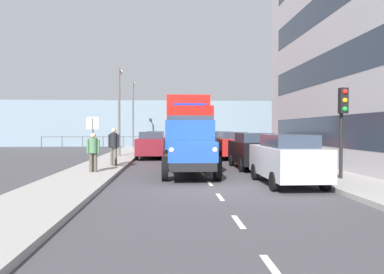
{
  "coord_description": "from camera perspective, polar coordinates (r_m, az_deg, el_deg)",
  "views": [
    {
      "loc": [
        1.41,
        12.19,
        1.91
      ],
      "look_at": [
        0.24,
        -7.13,
        1.49
      ],
      "focal_mm": 35.04,
      "sensor_mm": 36.0,
      "label": 1
    }
  ],
  "objects": [
    {
      "name": "ground_plane",
      "position": [
        20.75,
        0.45,
        -4.04
      ],
      "size": [
        80.0,
        80.0,
        0.0
      ],
      "primitive_type": "plane",
      "color": "#423F44"
    },
    {
      "name": "sidewalk_left",
      "position": [
        21.58,
        13.07,
        -3.66
      ],
      "size": [
        2.38,
        35.23,
        0.15
      ],
      "primitive_type": "cube",
      "color": "#9E9993",
      "rests_on": "ground_plane"
    },
    {
      "name": "sidewalk_right",
      "position": [
        20.96,
        -12.54,
        -3.81
      ],
      "size": [
        2.38,
        35.23,
        0.15
      ],
      "primitive_type": "cube",
      "color": "#9E9993",
      "rests_on": "ground_plane"
    },
    {
      "name": "road_centreline_markings",
      "position": [
        20.84,
        0.44,
        -4.0
      ],
      "size": [
        0.12,
        32.14,
        0.01
      ],
      "color": "silver",
      "rests_on": "ground_plane"
    },
    {
      "name": "sea_horizon",
      "position": [
        41.26,
        -1.51,
        2.07
      ],
      "size": [
        80.0,
        0.8,
        5.0
      ],
      "primitive_type": "cube",
      "color": "gray",
      "rests_on": "ground_plane"
    },
    {
      "name": "seawall_railing",
      "position": [
        37.67,
        -1.32,
        -0.26
      ],
      "size": [
        28.08,
        0.08,
        1.2
      ],
      "color": "#4C5156",
      "rests_on": "ground_plane"
    },
    {
      "name": "truck_vintage_blue",
      "position": [
        15.05,
        -0.39,
        -1.54
      ],
      "size": [
        2.17,
        5.64,
        2.43
      ],
      "color": "black",
      "rests_on": "ground_plane"
    },
    {
      "name": "lorry_cargo_red",
      "position": [
        23.21,
        -0.76,
        1.65
      ],
      "size": [
        2.58,
        8.2,
        3.87
      ],
      "color": "red",
      "rests_on": "ground_plane"
    },
    {
      "name": "car_silver_kerbside_near",
      "position": [
        13.16,
        14.22,
        -3.23
      ],
      "size": [
        1.76,
        4.13,
        1.72
      ],
      "color": "#B7BABF",
      "rests_on": "ground_plane"
    },
    {
      "name": "car_black_kerbside_1",
      "position": [
        18.17,
        9.23,
        -1.97
      ],
      "size": [
        1.79,
        4.29,
        1.72
      ],
      "color": "black",
      "rests_on": "ground_plane"
    },
    {
      "name": "car_red_kerbside_2",
      "position": [
        24.0,
        6.11,
        -1.18
      ],
      "size": [
        1.93,
        4.25,
        1.72
      ],
      "color": "#B21E1E",
      "rests_on": "ground_plane"
    },
    {
      "name": "car_navy_kerbside_3",
      "position": [
        29.71,
        4.25,
        -0.72
      ],
      "size": [
        1.77,
        4.14,
        1.72
      ],
      "color": "navy",
      "rests_on": "ground_plane"
    },
    {
      "name": "car_maroon_oppositeside_0",
      "position": [
        24.45,
        -6.19,
        -1.13
      ],
      "size": [
        1.86,
        4.68,
        1.72
      ],
      "color": "maroon",
      "rests_on": "ground_plane"
    },
    {
      "name": "car_grey_oppositeside_1",
      "position": [
        31.39,
        -5.59,
        -0.61
      ],
      "size": [
        1.8,
        4.14,
        1.72
      ],
      "color": "slate",
      "rests_on": "ground_plane"
    },
    {
      "name": "pedestrian_couple_b",
      "position": [
        15.77,
        -14.81,
        -1.8
      ],
      "size": [
        0.53,
        0.34,
        1.6
      ],
      "color": "#4C473D",
      "rests_on": "sidewalk_right"
    },
    {
      "name": "pedestrian_by_lamp",
      "position": [
        18.4,
        -11.82,
        -0.95
      ],
      "size": [
        0.53,
        0.34,
        1.8
      ],
      "color": "#4C473D",
      "rests_on": "sidewalk_right"
    },
    {
      "name": "traffic_light_near",
      "position": [
        14.22,
        21.95,
        3.42
      ],
      "size": [
        0.28,
        0.41,
        3.2
      ],
      "color": "black",
      "rests_on": "sidewalk_left"
    },
    {
      "name": "lamp_post_promenade",
      "position": [
        25.2,
        -10.99,
        5.12
      ],
      "size": [
        0.32,
        1.14,
        5.75
      ],
      "color": "#59595B",
      "rests_on": "sidewalk_right"
    },
    {
      "name": "lamp_post_far",
      "position": [
        35.95,
        -8.94,
        4.4
      ],
      "size": [
        0.32,
        1.14,
        6.27
      ],
      "color": "#59595B",
      "rests_on": "sidewalk_right"
    },
    {
      "name": "street_sign",
      "position": [
        15.97,
        -14.87,
        0.39
      ],
      "size": [
        0.5,
        0.07,
        2.25
      ],
      "color": "#4C4C4C",
      "rests_on": "sidewalk_right"
    }
  ]
}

